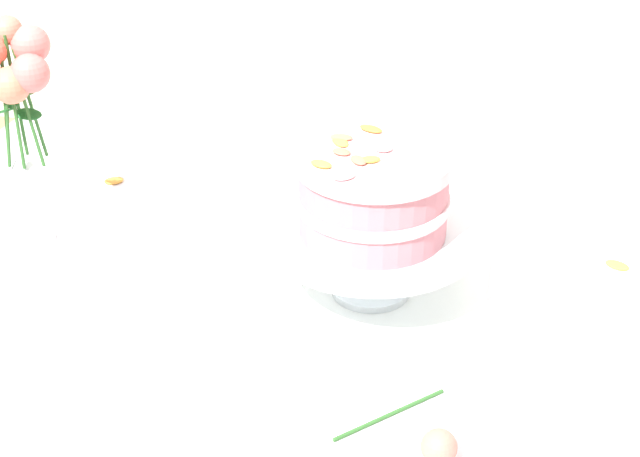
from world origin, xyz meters
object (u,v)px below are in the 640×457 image
object	(u,v)px
flower_vase	(22,132)
fallen_rose	(436,445)
dining_table	(283,372)
layer_cake	(373,192)
cake_stand	(372,242)

from	to	relation	value
flower_vase	fallen_rose	xyz separation A→B (m)	(0.68, -0.29, -0.16)
dining_table	flower_vase	size ratio (longest dim) A/B	4.11
fallen_rose	flower_vase	bearing A→B (deg)	156.66
layer_cake	flower_vase	bearing A→B (deg)	-179.44
cake_stand	fallen_rose	world-z (taller)	cake_stand
fallen_rose	layer_cake	bearing A→B (deg)	117.62
layer_cake	fallen_rose	world-z (taller)	layer_cake
dining_table	fallen_rose	bearing A→B (deg)	-38.78
cake_stand	layer_cake	world-z (taller)	layer_cake
dining_table	layer_cake	distance (m)	0.29
dining_table	layer_cake	size ratio (longest dim) A/B	6.73
dining_table	layer_cake	world-z (taller)	layer_cake
cake_stand	fallen_rose	xyz separation A→B (m)	(0.16, -0.30, -0.06)
flower_vase	fallen_rose	distance (m)	0.76
flower_vase	cake_stand	bearing A→B (deg)	0.56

